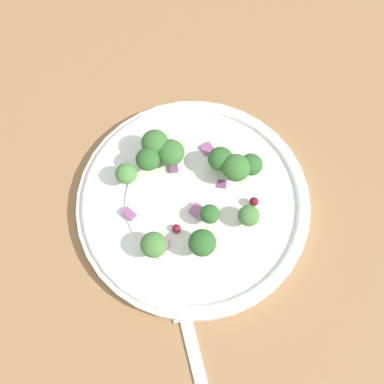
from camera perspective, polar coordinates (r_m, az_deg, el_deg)
name	(u,v)px	position (r cm, az deg, el deg)	size (l,w,h in cm)	color
ground_plane	(186,211)	(54.27, -0.67, -2.12)	(180.00, 180.00, 2.00)	olive
plate	(192,199)	(52.76, 0.00, -0.76)	(24.55, 24.55, 1.70)	white
dressing_pool	(192,197)	(52.36, 0.00, -0.58)	(14.24, 14.24, 0.20)	white
broccoli_floret_0	(154,245)	(49.07, -4.39, -6.04)	(2.63, 2.63, 2.66)	#ADD18E
broccoli_floret_1	(168,154)	(52.33, -2.75, 4.40)	(2.92, 2.92, 2.96)	#8EB77A
broccoli_floret_2	(203,243)	(48.59, 1.22, -5.82)	(2.73, 2.73, 2.76)	#8EB77A
broccoli_floret_3	(155,143)	(52.71, -4.26, 5.64)	(2.85, 2.85, 2.89)	#9EC684
broccoli_floret_4	(148,160)	(52.00, -5.06, 3.71)	(2.52, 2.52, 2.55)	#9EC684
broccoli_floret_5	(220,159)	(51.86, 3.27, 3.76)	(2.65, 2.65, 2.68)	#8EB77A
broccoli_floret_6	(126,174)	(52.09, -7.51, 2.07)	(2.28, 2.28, 2.30)	#9EC684
broccoli_floret_7	(236,168)	(51.22, 5.04, 2.75)	(2.95, 2.95, 2.99)	#9EC684
broccoli_floret_8	(251,165)	(51.88, 6.74, 3.10)	(2.39, 2.39, 2.42)	#8EB77A
broccoli_floret_9	(210,214)	(49.75, 2.05, -2.54)	(1.99, 1.99, 2.01)	#8EB77A
broccoli_floret_10	(249,216)	(50.24, 6.49, -2.72)	(2.20, 2.20, 2.23)	#ADD18E
cranberry_0	(254,202)	(51.56, 7.07, -1.10)	(0.94, 0.94, 0.94)	maroon
cranberry_1	(215,216)	(51.16, 2.62, -2.74)	(0.82, 0.82, 0.82)	maroon
cranberry_2	(176,229)	(50.68, -1.79, -4.19)	(0.91, 0.91, 0.91)	maroon
onion_bit_0	(207,149)	(54.53, 1.74, 4.91)	(1.23, 1.25, 0.55)	#934C84
onion_bit_1	(197,210)	(51.30, 0.60, -2.11)	(1.23, 1.32, 0.52)	#A35B93
onion_bit_2	(163,244)	(50.29, -3.31, -5.94)	(1.15, 1.08, 0.45)	#A35B93
onion_bit_3	(222,184)	(52.88, 3.41, 0.88)	(0.89, 0.95, 0.32)	#843D75
onion_bit_4	(129,214)	(51.77, -7.19, -2.49)	(0.86, 1.34, 0.50)	#934C84
onion_bit_5	(173,167)	(53.37, -2.13, 2.89)	(1.30, 0.85, 0.41)	#934C84
fork	(198,368)	(49.72, 0.65, -19.38)	(3.02, 18.68, 0.50)	silver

